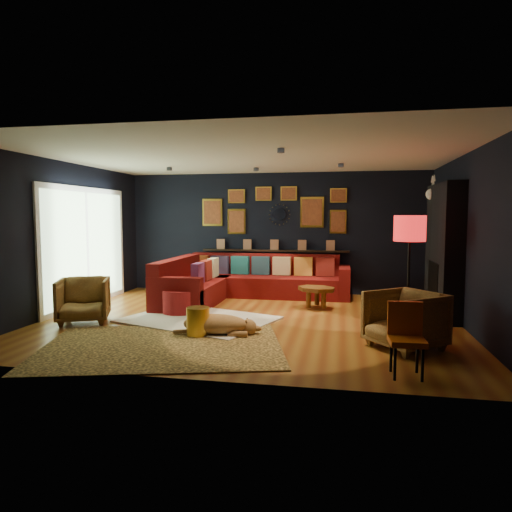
% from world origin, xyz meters
% --- Properties ---
extents(floor, '(6.50, 6.50, 0.00)m').
position_xyz_m(floor, '(0.00, 0.00, 0.00)').
color(floor, '#915B1E').
rests_on(floor, ground).
extents(room_walls, '(6.50, 6.50, 6.50)m').
position_xyz_m(room_walls, '(0.00, 0.00, 1.59)').
color(room_walls, black).
rests_on(room_walls, ground).
extents(sectional, '(3.41, 2.69, 0.86)m').
position_xyz_m(sectional, '(-0.61, 1.81, 0.32)').
color(sectional, '#66110B').
rests_on(sectional, ground).
extents(ledge, '(3.20, 0.12, 0.04)m').
position_xyz_m(ledge, '(0.00, 2.68, 0.92)').
color(ledge, black).
rests_on(ledge, room_walls).
extents(gallery_wall, '(3.15, 0.04, 1.02)m').
position_xyz_m(gallery_wall, '(-0.01, 2.72, 1.81)').
color(gallery_wall, gold).
rests_on(gallery_wall, room_walls).
extents(sunburst_mirror, '(0.47, 0.16, 0.47)m').
position_xyz_m(sunburst_mirror, '(0.10, 2.72, 1.70)').
color(sunburst_mirror, silver).
rests_on(sunburst_mirror, room_walls).
extents(fireplace, '(0.31, 1.60, 2.20)m').
position_xyz_m(fireplace, '(3.09, 0.90, 1.02)').
color(fireplace, black).
rests_on(fireplace, ground).
extents(deer_head, '(0.50, 0.28, 0.45)m').
position_xyz_m(deer_head, '(3.14, 1.40, 2.05)').
color(deer_head, white).
rests_on(deer_head, fireplace).
extents(sliding_door, '(0.06, 2.80, 2.20)m').
position_xyz_m(sliding_door, '(-3.22, 0.60, 1.10)').
color(sliding_door, white).
rests_on(sliding_door, ground).
extents(ceiling_spots, '(3.30, 2.50, 0.06)m').
position_xyz_m(ceiling_spots, '(-0.00, 0.80, 2.56)').
color(ceiling_spots, black).
rests_on(ceiling_spots, room_walls).
extents(shag_rug, '(2.65, 2.28, 0.03)m').
position_xyz_m(shag_rug, '(-0.80, -0.20, 0.02)').
color(shag_rug, silver).
rests_on(shag_rug, ground).
extents(leopard_rug, '(3.46, 2.86, 0.02)m').
position_xyz_m(leopard_rug, '(-0.80, -1.68, 0.01)').
color(leopard_rug, tan).
rests_on(leopard_rug, ground).
extents(coffee_table, '(0.86, 0.77, 0.36)m').
position_xyz_m(coffee_table, '(1.00, 1.15, 0.32)').
color(coffee_table, brown).
rests_on(coffee_table, shag_rug).
extents(pouf, '(0.59, 0.59, 0.38)m').
position_xyz_m(pouf, '(-1.26, 0.20, 0.22)').
color(pouf, maroon).
rests_on(pouf, shag_rug).
extents(armchair_left, '(0.96, 0.94, 0.77)m').
position_xyz_m(armchair_left, '(-2.54, -0.64, 0.39)').
color(armchair_left, '#CA8B3E').
rests_on(armchair_left, ground).
extents(armchair_right, '(1.06, 1.07, 0.80)m').
position_xyz_m(armchair_right, '(2.24, -1.20, 0.40)').
color(armchair_right, '#CA8B3E').
rests_on(armchair_right, ground).
extents(gold_stool, '(0.32, 0.32, 0.40)m').
position_xyz_m(gold_stool, '(-0.51, -1.11, 0.20)').
color(gold_stool, gold).
rests_on(gold_stool, ground).
extents(orange_chair, '(0.37, 0.37, 0.77)m').
position_xyz_m(orange_chair, '(2.12, -2.19, 0.45)').
color(orange_chair, black).
rests_on(orange_chair, ground).
extents(floor_lamp, '(0.46, 0.46, 1.68)m').
position_xyz_m(floor_lamp, '(2.42, -0.05, 1.41)').
color(floor_lamp, black).
rests_on(floor_lamp, ground).
extents(dog, '(1.30, 0.74, 0.39)m').
position_xyz_m(dog, '(-0.28, -1.02, 0.21)').
color(dog, tan).
rests_on(dog, leopard_rug).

